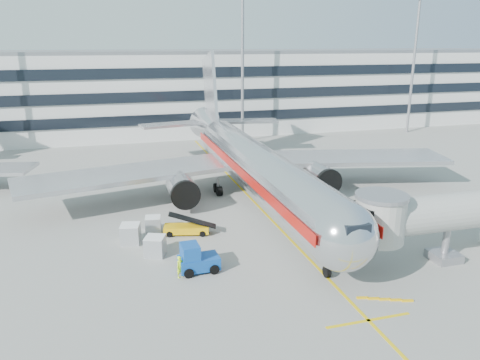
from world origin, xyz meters
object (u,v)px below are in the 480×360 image
object	(u,v)px
cargo_container_left	(130,234)
cargo_container_front	(155,246)
belt_loader	(187,228)
ramp_worker	(180,267)
baggage_tug	(196,259)
cargo_container_right	(153,224)
main_jet	(250,162)

from	to	relation	value
cargo_container_left	cargo_container_front	bearing A→B (deg)	-59.89
belt_loader	ramp_worker	world-z (taller)	belt_loader
belt_loader	baggage_tug	bearing A→B (deg)	-94.07
cargo_container_left	cargo_container_right	world-z (taller)	cargo_container_left
main_jet	baggage_tug	distance (m)	18.84
cargo_container_left	ramp_worker	xyz separation A→B (m)	(3.22, -7.50, -0.01)
main_jet	cargo_container_front	size ratio (longest dim) A/B	25.04
baggage_tug	cargo_container_left	bearing A→B (deg)	123.49
baggage_tug	cargo_container_left	distance (m)	8.27
belt_loader	cargo_container_front	xyz separation A→B (m)	(-3.28, -3.77, 0.25)
belt_loader	cargo_container_left	bearing A→B (deg)	-173.00
main_jet	cargo_container_front	world-z (taller)	main_jet
cargo_container_front	cargo_container_right	bearing A→B (deg)	85.90
ramp_worker	main_jet	bearing A→B (deg)	26.62
belt_loader	cargo_container_front	bearing A→B (deg)	-131.06
main_jet	cargo_container_front	distance (m)	17.56
belt_loader	ramp_worker	size ratio (longest dim) A/B	2.58
cargo_container_left	baggage_tug	bearing A→B (deg)	-56.51
cargo_container_right	cargo_container_front	xyz separation A→B (m)	(-0.37, -5.13, 0.08)
cargo_container_left	ramp_worker	bearing A→B (deg)	-66.78
baggage_tug	cargo_container_right	bearing A→B (deg)	104.98
main_jet	ramp_worker	size ratio (longest dim) A/B	29.53
cargo_container_left	cargo_container_right	bearing A→B (deg)	42.25
main_jet	cargo_container_left	world-z (taller)	main_jet
main_jet	cargo_container_left	distance (m)	16.97
main_jet	cargo_container_left	xyz separation A→B (m)	(-13.89, -9.15, -3.36)
main_jet	baggage_tug	xyz separation A→B (m)	(-9.33, -16.05, -3.22)
main_jet	belt_loader	xyz separation A→B (m)	(-8.79, -8.53, -3.65)
baggage_tug	ramp_worker	distance (m)	1.48
main_jet	ramp_worker	xyz separation A→B (m)	(-10.68, -16.65, -3.37)
main_jet	belt_loader	distance (m)	12.78
belt_loader	cargo_container_front	world-z (taller)	belt_loader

